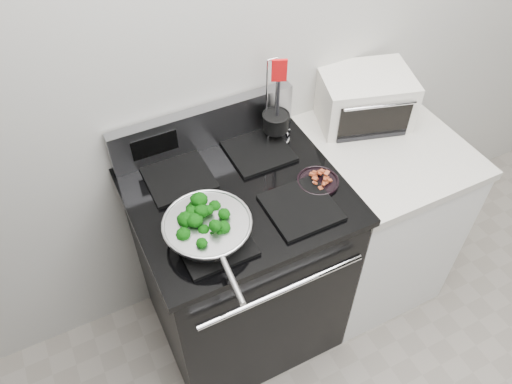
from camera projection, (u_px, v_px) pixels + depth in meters
back_wall at (269, 34)px, 1.85m from camera, size 4.00×0.02×2.70m
gas_range at (240, 265)px, 2.18m from camera, size 0.79×0.69×1.13m
counter at (369, 216)px, 2.41m from camera, size 0.62×0.68×0.92m
skillet at (208, 228)px, 1.67m from camera, size 0.30×0.48×0.07m
broccoli_pile at (207, 224)px, 1.66m from camera, size 0.24×0.24×0.08m
bacon_plate at (318, 179)px, 1.87m from camera, size 0.16×0.16×0.04m
utensil_holder at (276, 126)px, 2.01m from camera, size 0.12×0.12×0.38m
toaster_oven at (364, 98)px, 2.12m from camera, size 0.44×0.38×0.22m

